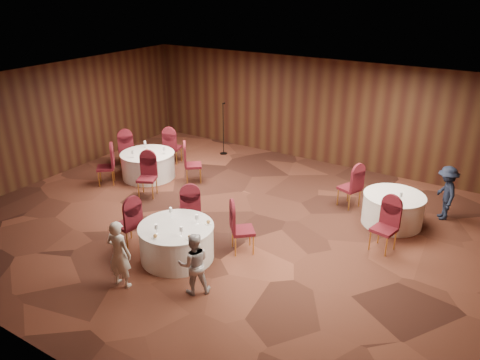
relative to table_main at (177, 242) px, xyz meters
The scene contains 15 objects.
ground 1.82m from the table_main, 86.88° to the left, with size 12.00×12.00×0.00m, color black.
room_shell 2.39m from the table_main, 86.88° to the left, with size 12.00×12.00×12.00m.
table_main is the anchor object (origin of this frame).
table_left 4.53m from the table_main, 139.51° to the left, with size 1.55×1.55×0.74m.
table_right 5.10m from the table_main, 48.73° to the left, with size 1.41×1.41×0.74m.
chairs_main 0.69m from the table_main, 110.48° to the left, with size 2.89×1.93×1.00m.
chairs_left 4.52m from the table_main, 139.09° to the left, with size 3.28×2.99×1.00m.
chairs_right 4.41m from the table_main, 49.87° to the left, with size 1.99×2.29×1.00m.
tabletop_main 0.51m from the table_main, 23.34° to the right, with size 1.00×1.16×0.22m.
tabletop_left 4.55m from the table_main, 139.46° to the left, with size 0.92×0.89×0.22m.
tabletop_right 5.06m from the table_main, 45.10° to the left, with size 0.08×0.08×0.22m.
mic_stand 6.33m from the table_main, 115.06° to the left, with size 0.24×0.24×1.72m.
woman_a 1.36m from the table_main, 102.52° to the right, with size 0.49×0.32×1.36m, color silver.
woman_b 1.26m from the table_main, 36.16° to the right, with size 0.59×0.46×1.21m, color silver.
man_c 6.44m from the table_main, 47.72° to the left, with size 0.86×0.49×1.33m, color black.
Camera 1 is at (5.40, -8.15, 5.34)m, focal length 35.00 mm.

